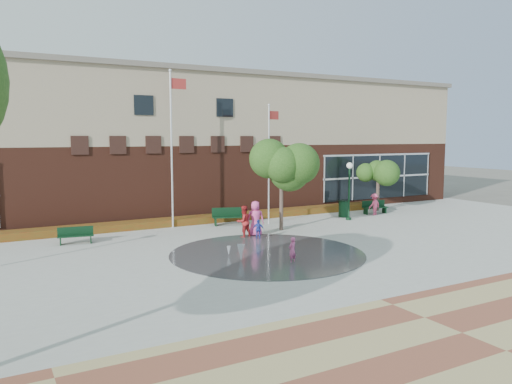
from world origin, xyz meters
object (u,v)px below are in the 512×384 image
flagpole_left (172,141)px  child_splash (292,250)px  flagpole_right (269,158)px  bench_left (76,239)px  trash_can (343,209)px

flagpole_left → child_splash: (1.53, -9.74, -4.30)m
flagpole_right → bench_left: flagpole_right is taller
flagpole_left → trash_can: (10.59, -1.68, -4.29)m
flagpole_left → bench_left: flagpole_left is taller
flagpole_right → child_splash: bearing=-128.9°
flagpole_right → bench_left: 11.32m
flagpole_left → child_splash: bearing=-86.2°
flagpole_right → trash_can: (5.36, -0.10, -3.31)m
flagpole_left → flagpole_right: bearing=-21.9°
flagpole_left → flagpole_right: (5.23, -1.58, -0.98)m
trash_can → flagpole_left: bearing=171.0°
trash_can → child_splash: size_ratio=1.01×
flagpole_left → flagpole_right: flagpole_left is taller
flagpole_right → flagpole_left: bearing=148.6°
bench_left → flagpole_left: bearing=27.9°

